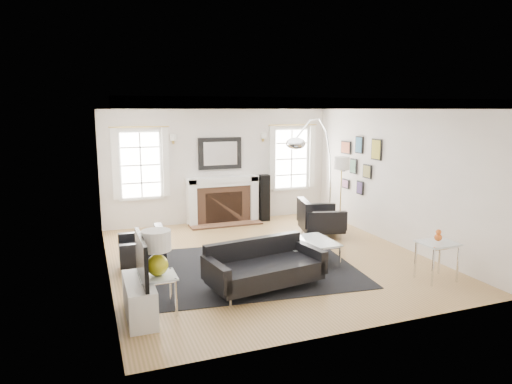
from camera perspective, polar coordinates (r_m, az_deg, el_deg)
name	(u,v)px	position (r m, az deg, el deg)	size (l,w,h in m)	color
floor	(266,257)	(8.45, 1.28, -8.18)	(6.00, 6.00, 0.00)	olive
back_wall	(220,164)	(10.93, -4.55, 3.55)	(5.50, 0.04, 2.80)	beige
front_wall	(361,220)	(5.50, 13.05, -3.40)	(5.50, 0.04, 2.80)	beige
left_wall	(104,192)	(7.55, -18.45, 0.03)	(0.04, 6.00, 2.80)	beige
right_wall	(395,175)	(9.48, 16.95, 2.10)	(0.04, 6.00, 2.80)	beige
ceiling	(267,102)	(8.02, 1.36, 11.17)	(5.50, 6.00, 0.02)	white
crown_molding	(267,106)	(8.01, 1.36, 10.74)	(5.50, 6.00, 0.12)	white
fireplace	(223,200)	(10.87, -4.18, -1.06)	(1.70, 0.69, 1.11)	white
mantel_mirror	(220,153)	(10.86, -4.51, 4.84)	(1.05, 0.07, 0.75)	black
window_left	(141,165)	(10.52, -14.23, 3.33)	(1.24, 0.15, 1.62)	white
window_right	(291,159)	(11.52, 4.42, 4.19)	(1.24, 0.15, 1.62)	white
gallery_wall	(357,161)	(10.49, 12.56, 3.79)	(0.04, 1.73, 1.29)	black
tv_unit	(140,294)	(6.22, -14.32, -12.21)	(0.35, 1.00, 1.09)	white
area_rug	(254,268)	(7.91, -0.24, -9.43)	(3.34, 2.79, 0.01)	black
sofa	(263,267)	(7.02, 0.87, -9.38)	(1.87, 1.08, 0.58)	black
armchair_left	(145,250)	(8.09, -13.76, -7.00)	(0.78, 0.86, 0.56)	black
armchair_right	(318,219)	(9.85, 7.80, -3.40)	(1.05, 1.13, 0.65)	black
coffee_table	(307,243)	(8.07, 6.37, -6.32)	(0.92, 0.92, 0.41)	silver
side_table_left	(158,283)	(6.27, -12.14, -11.04)	(0.48, 0.48, 0.52)	silver
nesting_table	(437,250)	(7.77, 21.71, -6.73)	(0.57, 0.47, 0.62)	silver
gourd_lamp	(157,250)	(6.12, -12.31, -7.06)	(0.38, 0.38, 0.61)	gold
orange_vase	(438,236)	(7.71, 21.82, -5.12)	(0.12, 0.12, 0.19)	#D65C1B
arc_floor_lamp	(315,172)	(9.53, 7.35, 2.52)	(1.83, 1.69, 2.59)	silver
stick_floor_lamp	(342,167)	(10.07, 10.65, 3.09)	(0.34, 0.34, 1.67)	gold
speaker_tower	(264,198)	(11.06, 1.07, -0.73)	(0.23, 0.23, 1.13)	black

